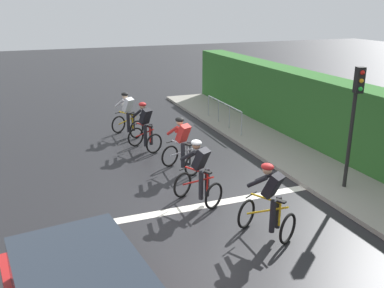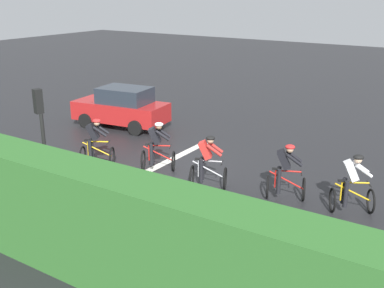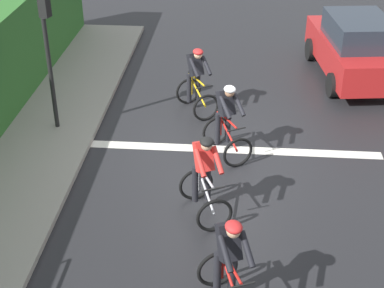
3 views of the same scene
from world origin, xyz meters
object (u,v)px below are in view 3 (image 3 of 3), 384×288
at_px(traffic_light_near_crossing, 48,39).
at_px(cyclist_mid, 204,177).
at_px(cyclist_trailing, 196,81).
at_px(cyclist_fourth, 227,122).
at_px(cyclist_second, 229,266).
at_px(car_red, 354,47).

bearing_deg(traffic_light_near_crossing, cyclist_mid, 140.60).
xyz_separation_m(cyclist_trailing, traffic_light_near_crossing, (3.13, 1.21, 1.43)).
xyz_separation_m(cyclist_mid, cyclist_fourth, (-0.33, -2.15, 0.00)).
xyz_separation_m(cyclist_second, car_red, (-3.18, -8.87, 0.08)).
distance_m(cyclist_fourth, traffic_light_near_crossing, 4.25).
distance_m(cyclist_mid, cyclist_fourth, 2.18).
distance_m(cyclist_second, traffic_light_near_crossing, 6.79).
bearing_deg(car_red, cyclist_second, 70.30).
relative_size(cyclist_second, traffic_light_near_crossing, 0.50).
height_order(cyclist_second, car_red, car_red).
bearing_deg(cyclist_trailing, traffic_light_near_crossing, 21.21).
xyz_separation_m(cyclist_fourth, cyclist_trailing, (0.79, -2.01, 0.00)).
bearing_deg(cyclist_trailing, car_red, -149.68).
height_order(cyclist_second, cyclist_trailing, same).
relative_size(cyclist_fourth, car_red, 0.39).
xyz_separation_m(cyclist_mid, traffic_light_near_crossing, (3.58, -2.94, 1.43)).
bearing_deg(traffic_light_near_crossing, cyclist_second, 128.00).
bearing_deg(cyclist_trailing, cyclist_second, 98.48).
bearing_deg(cyclist_second, car_red, -109.70).
height_order(cyclist_mid, traffic_light_near_crossing, traffic_light_near_crossing).
bearing_deg(cyclist_fourth, traffic_light_near_crossing, -11.44).
xyz_separation_m(cyclist_second, cyclist_fourth, (0.17, -4.44, 0.00)).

